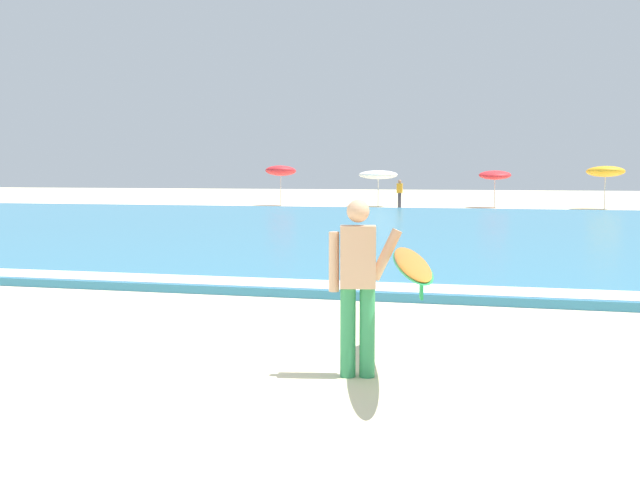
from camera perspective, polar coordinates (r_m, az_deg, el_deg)
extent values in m
plane|color=beige|center=(7.10, -17.70, -11.35)|extent=(160.00, 160.00, 0.00)
cube|color=teal|center=(25.61, 5.84, 0.85)|extent=(120.00, 28.00, 0.14)
cube|color=white|center=(12.55, -2.92, -3.28)|extent=(120.00, 0.94, 0.01)
cylinder|color=#338E56|center=(7.33, 2.14, -7.03)|extent=(0.15, 0.15, 0.88)
cylinder|color=#338E56|center=(7.33, 3.61, -7.04)|extent=(0.15, 0.15, 0.88)
cube|color=tan|center=(7.21, 2.90, -1.28)|extent=(0.38, 0.29, 0.60)
sphere|color=tan|center=(7.17, 2.92, 2.21)|extent=(0.22, 0.22, 0.22)
cylinder|color=tan|center=(7.22, 1.07, -1.67)|extent=(0.10, 0.10, 0.58)
cylinder|color=tan|center=(7.24, 5.04, -1.11)|extent=(0.32, 0.16, 0.51)
ellipsoid|color=orange|center=(7.24, 6.95, -1.68)|extent=(0.80, 2.55, 0.11)
ellipsoid|color=green|center=(7.24, 6.95, -1.82)|extent=(0.85, 2.66, 0.06)
cube|color=green|center=(6.25, 7.73, -3.84)|extent=(0.05, 0.14, 0.14)
cylinder|color=beige|center=(44.61, -3.01, 3.90)|extent=(0.05, 0.05, 2.00)
ellipsoid|color=red|center=(44.60, -3.01, 5.29)|extent=(1.82, 1.86, 0.73)
cylinder|color=beige|center=(43.75, 4.45, 3.72)|extent=(0.05, 0.05, 1.77)
ellipsoid|color=white|center=(43.73, 4.46, 4.98)|extent=(2.26, 2.27, 0.52)
cylinder|color=beige|center=(43.31, 13.15, 3.57)|extent=(0.05, 0.05, 1.76)
ellipsoid|color=red|center=(43.30, 13.18, 4.84)|extent=(1.79, 1.83, 0.63)
cylinder|color=beige|center=(43.11, 20.87, 3.49)|extent=(0.05, 0.05, 1.95)
ellipsoid|color=#F4A31E|center=(43.09, 20.92, 4.90)|extent=(2.00, 2.03, 0.71)
cylinder|color=#383842|center=(42.14, 6.08, 3.01)|extent=(0.20, 0.20, 0.84)
cube|color=orange|center=(42.12, 6.09, 3.95)|extent=(0.32, 0.20, 0.54)
sphere|color=#9E7051|center=(42.11, 6.09, 4.45)|extent=(0.20, 0.20, 0.20)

